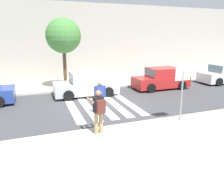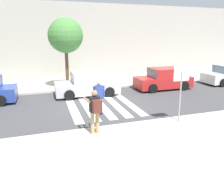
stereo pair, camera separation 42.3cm
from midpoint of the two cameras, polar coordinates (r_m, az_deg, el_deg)
The scene contains 16 objects.
ground_plane at distance 12.44m, azimuth -3.90°, elevation -4.96°, with size 120.00×120.00×0.00m, color #424244.
sidewalk_near at distance 7.17m, azimuth 10.77°, elevation -18.87°, with size 60.00×6.00×0.14m, color beige.
sidewalk_far at distance 18.08m, azimuth -9.19°, elevation 0.83°, with size 60.00×4.80×0.14m, color beige.
building_facade_far at distance 22.03m, azimuth -11.72°, elevation 11.47°, with size 56.00×4.00×6.69m, color #ADA89E.
crosswalk_stripe_0 at distance 12.31m, azimuth -11.37°, elevation -5.37°, with size 0.44×5.20×0.01m, color silver.
crosswalk_stripe_1 at distance 12.44m, azimuth -7.72°, elevation -5.03°, with size 0.44×5.20×0.01m, color silver.
crosswalk_stripe_2 at distance 12.62m, azimuth -4.16°, elevation -4.68°, with size 0.44×5.20×0.01m, color silver.
crosswalk_stripe_3 at distance 12.85m, azimuth -0.71°, elevation -4.32°, with size 0.44×5.20×0.01m, color silver.
crosswalk_stripe_4 at distance 13.12m, azimuth 2.59°, elevation -3.97°, with size 0.44×5.20×0.01m, color silver.
stop_sign at distance 9.81m, azimuth 16.81°, elevation 1.78°, with size 0.76×0.08×2.57m.
photographer_with_backpack at distance 8.26m, azimuth -4.97°, elevation -5.84°, with size 0.64×0.89×1.72m.
pedestrian_crossing at distance 10.70m, azimuth -4.30°, elevation -2.52°, with size 0.58×0.27×1.72m.
parked_car_silver at distance 14.34m, azimuth -7.51°, elevation 0.39°, with size 4.10×1.92×1.55m.
parked_car_red at distance 16.46m, azimuth 12.02°, elevation 1.84°, with size 4.10×1.92×1.55m.
parked_car_white at distance 20.25m, azimuth 26.62°, elevation 2.80°, with size 4.10×1.92×1.55m.
street_tree_center at distance 15.72m, azimuth -13.36°, elevation 12.60°, with size 2.41×2.41×4.91m.
Camera 1 is at (-3.43, -11.32, 3.83)m, focal length 35.00 mm.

